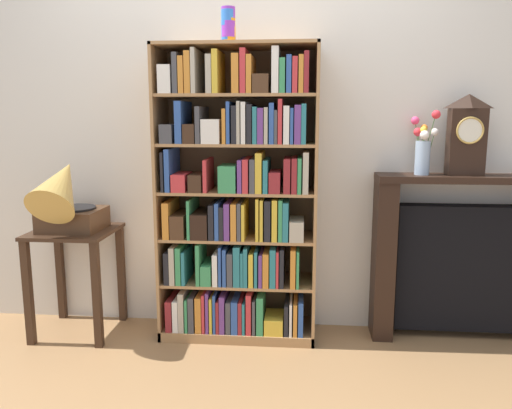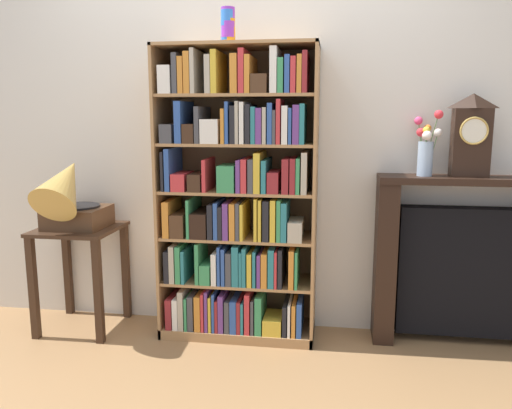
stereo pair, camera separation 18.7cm
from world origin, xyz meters
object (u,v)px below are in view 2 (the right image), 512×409
object	(u,v)px
gramophone	(69,196)
fireplace_mantel	(475,263)
cup_stack	(228,25)
side_table_left	(80,254)
mantel_clock	(471,135)
bookshelf	(237,204)
flower_vase	(426,148)

from	to	relation	value
gramophone	fireplace_mantel	xyz separation A→B (m)	(2.43, 0.23, -0.38)
cup_stack	side_table_left	distance (m)	1.68
fireplace_mantel	mantel_clock	world-z (taller)	mantel_clock
gramophone	fireplace_mantel	bearing A→B (deg)	5.35
fireplace_mantel	gramophone	bearing A→B (deg)	-174.65
bookshelf	mantel_clock	distance (m)	1.40
gramophone	cup_stack	bearing A→B (deg)	5.73
gramophone	mantel_clock	world-z (taller)	mantel_clock
gramophone	flower_vase	world-z (taller)	flower_vase
cup_stack	flower_vase	bearing A→B (deg)	5.64
bookshelf	gramophone	bearing A→B (deg)	-172.31
flower_vase	side_table_left	bearing A→B (deg)	-176.78
gramophone	bookshelf	bearing A→B (deg)	7.69
fireplace_mantel	cup_stack	bearing A→B (deg)	-174.90
fireplace_mantel	flower_vase	bearing A→B (deg)	-176.84
bookshelf	gramophone	xyz separation A→B (m)	(-1.01, -0.14, 0.05)
side_table_left	gramophone	size ratio (longest dim) A/B	1.25
fireplace_mantel	mantel_clock	size ratio (longest dim) A/B	2.49
flower_vase	fireplace_mantel	bearing A→B (deg)	3.16
side_table_left	flower_vase	bearing A→B (deg)	3.22
mantel_clock	side_table_left	bearing A→B (deg)	-177.24
gramophone	side_table_left	bearing A→B (deg)	90.00
cup_stack	flower_vase	size ratio (longest dim) A/B	0.52
bookshelf	cup_stack	bearing A→B (deg)	-135.10
mantel_clock	gramophone	bearing A→B (deg)	-175.03
bookshelf	mantel_clock	world-z (taller)	bookshelf
side_table_left	gramophone	world-z (taller)	gramophone
cup_stack	gramophone	world-z (taller)	cup_stack
mantel_clock	fireplace_mantel	bearing A→B (deg)	16.23
cup_stack	flower_vase	distance (m)	1.33
bookshelf	fireplace_mantel	world-z (taller)	bookshelf
cup_stack	side_table_left	xyz separation A→B (m)	(-0.97, -0.01, -1.37)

